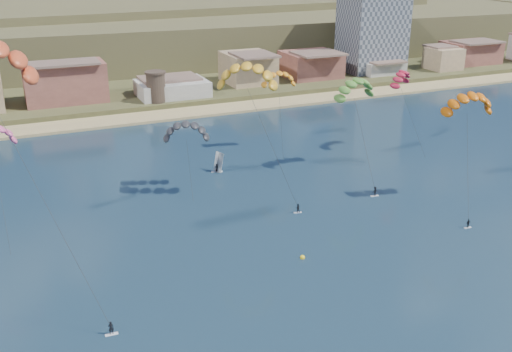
# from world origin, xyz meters

# --- Properties ---
(beach) EXTENTS (2200.00, 12.00, 0.90)m
(beach) POSITION_xyz_m (0.00, 106.00, 0.25)
(beach) COLOR tan
(beach) RESTS_ON ground
(foothills) EXTENTS (940.00, 210.00, 18.00)m
(foothills) POSITION_xyz_m (22.39, 232.47, 9.08)
(foothills) COLOR brown
(foothills) RESTS_ON ground
(apartment_tower) EXTENTS (20.00, 16.00, 32.00)m
(apartment_tower) POSITION_xyz_m (85.00, 128.00, 17.82)
(apartment_tower) COLOR gray
(apartment_tower) RESTS_ON ground
(watchtower) EXTENTS (5.82, 5.82, 8.60)m
(watchtower) POSITION_xyz_m (5.00, 114.00, 6.37)
(watchtower) COLOR #47382D
(watchtower) RESTS_ON ground
(kitesurfer_yellow) EXTENTS (11.96, 14.24, 26.23)m
(kitesurfer_yellow) POSITION_xyz_m (4.40, 45.91, 23.09)
(kitesurfer_yellow) COLOR silver
(kitesurfer_yellow) RESTS_ON ground
(kitesurfer_orange) EXTENTS (11.97, 13.25, 22.02)m
(kitesurfer_orange) POSITION_xyz_m (38.88, 30.41, 18.44)
(kitesurfer_orange) COLOR silver
(kitesurfer_orange) RESTS_ON ground
(kitesurfer_green) EXTENTS (10.49, 17.83, 21.94)m
(kitesurfer_green) POSITION_xyz_m (29.85, 51.76, 17.18)
(kitesurfer_green) COLOR silver
(kitesurfer_green) RESTS_ON ground
(distant_kite_dark) EXTENTS (9.60, 7.00, 15.03)m
(distant_kite_dark) POSITION_xyz_m (-3.93, 55.50, 11.67)
(distant_kite_dark) COLOR #262626
(distant_kite_dark) RESTS_ON ground
(distant_kite_orange) EXTENTS (8.42, 6.24, 19.21)m
(distant_kite_orange) POSITION_xyz_m (21.31, 68.91, 16.54)
(distant_kite_orange) COLOR #262626
(distant_kite_orange) RESTS_ON ground
(distant_kite_red) EXTENTS (8.09, 7.47, 19.40)m
(distant_kite_red) POSITION_xyz_m (45.34, 58.11, 16.80)
(distant_kite_red) COLOR #262626
(distant_kite_red) RESTS_ON ground
(windsurfer) EXTENTS (2.36, 2.61, 4.04)m
(windsurfer) POSITION_xyz_m (3.81, 60.53, 1.28)
(windsurfer) COLOR silver
(windsurfer) RESTS_ON ground
(buoy) EXTENTS (0.76, 0.76, 0.76)m
(buoy) POSITION_xyz_m (3.23, 22.19, 0.13)
(buoy) COLOR yellow
(buoy) RESTS_ON ground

